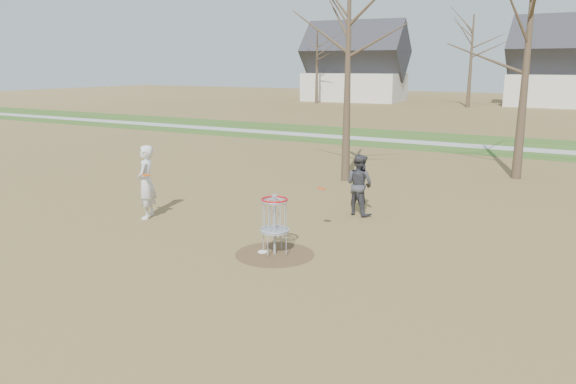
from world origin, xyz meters
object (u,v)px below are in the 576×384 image
(player_throwing, at_px, (359,185))
(disc_grounded, at_px, (263,252))
(player_standing, at_px, (146,182))
(disc_golf_basket, at_px, (274,215))

(player_throwing, height_order, disc_grounded, player_throwing)
(player_standing, xyz_separation_m, player_throwing, (5.02, 3.26, -0.15))
(disc_golf_basket, bearing_deg, player_standing, 168.92)
(disc_grounded, bearing_deg, disc_golf_basket, 6.69)
(player_throwing, bearing_deg, player_standing, 49.33)
(disc_grounded, bearing_deg, player_standing, 167.74)
(disc_grounded, bearing_deg, player_throwing, 81.66)
(player_standing, xyz_separation_m, disc_golf_basket, (4.70, -0.92, -0.11))
(player_throwing, distance_m, disc_golf_basket, 4.19)
(disc_golf_basket, bearing_deg, disc_grounded, -173.31)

